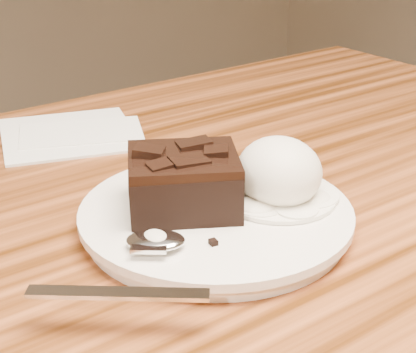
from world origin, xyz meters
TOP-DOWN VIEW (x-y plane):
  - plate at (0.08, 0.04)m, footprint 0.21×0.21m
  - brownie at (0.06, 0.05)m, footprint 0.10×0.10m
  - ice_cream_scoop at (0.13, 0.02)m, footprint 0.06×0.07m
  - melt_puddle at (0.13, 0.02)m, footprint 0.09×0.09m
  - spoon at (0.01, 0.01)m, footprint 0.15×0.12m
  - napkin at (0.08, 0.29)m, footprint 0.17×0.17m
  - crumb_a at (0.05, -0.00)m, footprint 0.01×0.01m
  - crumb_b at (0.06, 0.02)m, footprint 0.01×0.01m

SIDE VIEW (x-z plane):
  - napkin at x=0.08m, z-range 0.75..0.76m
  - plate at x=0.08m, z-range 0.75..0.77m
  - melt_puddle at x=0.13m, z-range 0.77..0.77m
  - crumb_b at x=0.06m, z-range 0.77..0.77m
  - crumb_a at x=0.05m, z-range 0.77..0.77m
  - spoon at x=0.01m, z-range 0.77..0.78m
  - brownie at x=0.06m, z-range 0.77..0.80m
  - ice_cream_scoop at x=0.13m, z-range 0.76..0.82m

